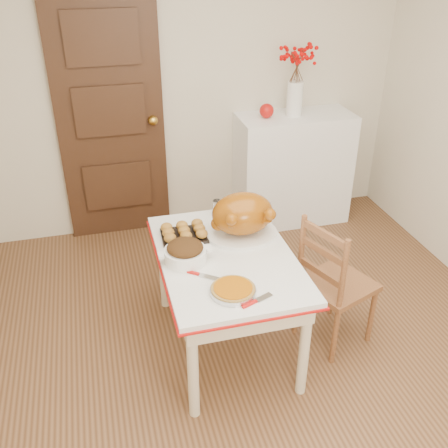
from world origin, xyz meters
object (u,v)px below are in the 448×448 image
object	(u,v)px
kitchen_table	(226,301)
turkey_platter	(243,216)
sideboard	(293,169)
pumpkin_pie	(233,289)
chair_oak	(338,281)

from	to	relation	value
kitchen_table	turkey_platter	size ratio (longest dim) A/B	2.60
sideboard	pumpkin_pie	size ratio (longest dim) A/B	4.07
sideboard	turkey_platter	bearing A→B (deg)	-123.63
turkey_platter	kitchen_table	bearing A→B (deg)	-139.95
sideboard	kitchen_table	xyz separation A→B (m)	(-1.01, -1.47, -0.15)
kitchen_table	chair_oak	size ratio (longest dim) A/B	1.29
sideboard	chair_oak	world-z (taller)	sideboard
chair_oak	pumpkin_pie	xyz separation A→B (m)	(-0.75, -0.25, 0.27)
pumpkin_pie	turkey_platter	bearing A→B (deg)	68.68
chair_oak	pumpkin_pie	size ratio (longest dim) A/B	3.67
sideboard	pumpkin_pie	distance (m)	2.14
kitchen_table	turkey_platter	bearing A→B (deg)	50.43
kitchen_table	chair_oak	distance (m)	0.70
sideboard	chair_oak	bearing A→B (deg)	-101.46
sideboard	kitchen_table	world-z (taller)	sideboard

